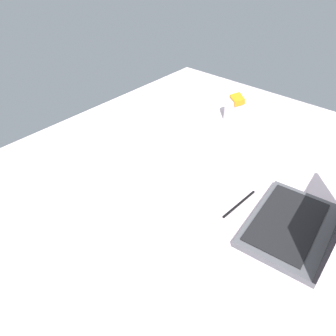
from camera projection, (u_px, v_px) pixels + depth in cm
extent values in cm
cube|color=silver|center=(183.00, 202.00, 119.05)|extent=(180.00, 140.00, 18.00)
cube|color=#4C4C51|center=(292.00, 226.00, 96.21)|extent=(35.02, 26.01, 2.00)
cube|color=black|center=(288.00, 221.00, 96.18)|extent=(30.48, 19.66, 0.40)
cylinder|color=silver|center=(234.00, 109.00, 146.49)|extent=(9.00, 9.00, 11.00)
cube|color=#268C33|center=(232.00, 114.00, 147.05)|extent=(5.42, 5.78, 4.06)
cube|color=yellow|center=(235.00, 109.00, 145.58)|extent=(5.90, 5.22, 5.08)
cube|color=yellow|center=(235.00, 100.00, 146.34)|extent=(6.50, 6.54, 4.83)
cube|color=orange|center=(237.00, 99.00, 141.15)|extent=(7.67, 7.54, 4.41)
cube|color=black|center=(239.00, 204.00, 104.83)|extent=(17.00, 1.78, 0.60)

